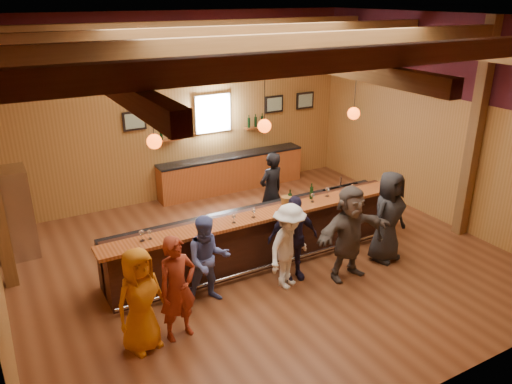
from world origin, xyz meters
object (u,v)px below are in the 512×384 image
customer_redvest (178,288)px  bartender (271,191)px  stainless_fridge (13,214)px  ice_bucket (286,202)px  customer_navy (293,238)px  customer_orange (140,300)px  customer_denim (208,260)px  bar_counter (261,234)px  customer_dark (388,217)px  bottle_a (290,200)px  customer_white (289,246)px  customer_brown (349,233)px  back_bar_cabinet (232,172)px

customer_redvest → bartender: size_ratio=0.95×
stainless_fridge → ice_bucket: size_ratio=8.16×
ice_bucket → stainless_fridge: bearing=148.6°
ice_bucket → customer_navy: bearing=-112.1°
customer_orange → customer_denim: size_ratio=1.03×
bar_counter → customer_dark: size_ratio=3.49×
bottle_a → ice_bucket: bearing=-161.9°
stainless_fridge → customer_redvest: size_ratio=1.08×
customer_white → stainless_fridge: bearing=114.8°
customer_navy → bar_counter: bearing=109.0°
customer_denim → bottle_a: 2.11m
customer_dark → customer_brown: bearing=174.7°
customer_orange → customer_white: size_ratio=1.03×
customer_denim → bar_counter: bearing=40.6°
customer_white → bottle_a: bearing=32.9°
back_bar_cabinet → customer_redvest: bearing=-124.3°
back_bar_cabinet → bartender: size_ratio=2.28×
stainless_fridge → customer_white: bearing=-41.4°
back_bar_cabinet → customer_navy: size_ratio=2.48×
customer_redvest → customer_denim: bearing=29.7°
bar_counter → ice_bucket: (0.39, -0.30, 0.70)m
customer_navy → bottle_a: size_ratio=4.79×
bar_counter → customer_brown: size_ratio=3.56×
customer_redvest → bottle_a: size_ratio=4.95×
back_bar_cabinet → bartender: bearing=-97.2°
bottle_a → stainless_fridge: bearing=149.4°
stainless_fridge → bottle_a: 5.35m
back_bar_cabinet → customer_brown: 4.96m
ice_bucket → bartender: bearing=70.4°
stainless_fridge → customer_redvest: stainless_fridge is taller
customer_redvest → customer_white: size_ratio=1.06×
bar_counter → ice_bucket: ice_bucket is taller
bartender → bottle_a: bearing=60.6°
customer_brown → stainless_fridge: bearing=141.6°
stainless_fridge → bartender: 5.18m
customer_navy → bottle_a: customer_navy is taller
customer_brown → bottle_a: size_ratio=5.27×
customer_brown → bartender: bearing=92.3°
back_bar_cabinet → customer_orange: 6.44m
customer_brown → bartender: (-0.18, 2.42, -0.01)m
customer_orange → ice_bucket: (3.20, 1.17, 0.41)m
bar_counter → customer_denim: size_ratio=4.03×
back_bar_cabinet → customer_denim: bearing=-121.1°
customer_orange → bartender: bearing=17.0°
customer_denim → bottle_a: bearing=27.3°
customer_white → bottle_a: size_ratio=4.67×
back_bar_cabinet → customer_redvest: (-3.44, -5.05, 0.36)m
customer_orange → bottle_a: bearing=2.6°
back_bar_cabinet → bottle_a: bottle_a is taller
customer_white → customer_dark: 2.18m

